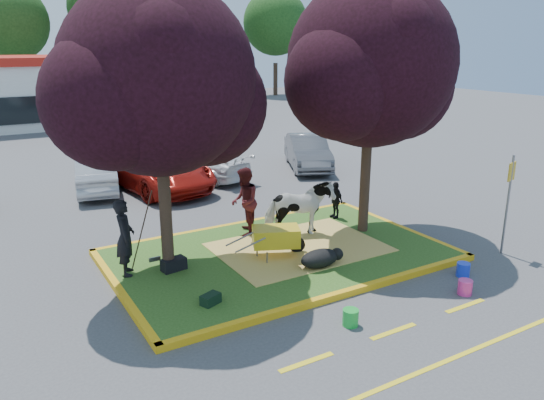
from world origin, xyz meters
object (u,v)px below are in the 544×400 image
cow (299,209)px  calf (320,258)px  wheelbarrow (276,237)px  sign_post (509,194)px  car_silver (97,174)px  bucket_pink (465,287)px  bucket_blue (463,270)px  handler (125,237)px  bucket_green (351,318)px

cow → calf: 2.19m
wheelbarrow → sign_post: bearing=-0.8°
car_silver → wheelbarrow: bearing=116.2°
bucket_pink → bucket_blue: same height
bucket_blue → bucket_pink: bearing=-137.3°
calf → handler: bearing=141.3°
bucket_green → car_silver: 12.48m
calf → sign_post: size_ratio=0.38×
handler → wheelbarrow: size_ratio=0.88×
sign_post → car_silver: size_ratio=0.66×
bucket_green → car_silver: car_silver is taller
bucket_green → bucket_pink: size_ratio=1.01×
bucket_pink → bucket_blue: size_ratio=1.00×
handler → sign_post: bearing=-94.8°
calf → sign_post: 5.16m
sign_post → car_silver: sign_post is taller
car_silver → bucket_green: bearing=110.9°
cow → calf: bearing=173.3°
cow → car_silver: (-3.58, 8.00, -0.28)m
calf → wheelbarrow: 1.23m
bucket_blue → car_silver: 13.16m
bucket_blue → car_silver: car_silver is taller
calf → bucket_blue: calf is taller
calf → bucket_blue: size_ratio=3.02×
wheelbarrow → bucket_blue: (3.36, -2.93, -0.52)m
cow → bucket_green: bearing=172.4°
sign_post → bucket_blue: bearing=178.7°
sign_post → calf: bearing=149.3°
bucket_green → bucket_pink: 3.00m
bucket_green → bucket_pink: bucket_green is taller
cow → handler: size_ratio=1.03×
car_silver → bucket_blue: bearing=127.3°
cow → wheelbarrow: size_ratio=0.91×
wheelbarrow → bucket_pink: bearing=-29.6°
cow → wheelbarrow: 1.61m
sign_post → bucket_green: bearing=174.7°
cow → sign_post: 5.37m
bucket_green → car_silver: (-1.96, 12.31, 0.48)m
handler → bucket_blue: bearing=-103.1°
calf → handler: (-4.04, 1.94, 0.68)m
wheelbarrow → bucket_blue: bearing=-17.1°
calf → wheelbarrow: size_ratio=0.49×
wheelbarrow → bucket_green: wheelbarrow is taller
cow → bucket_pink: (1.37, -4.53, -0.76)m
bucket_blue → bucket_green: bearing=-173.3°
cow → car_silver: bearing=37.2°
car_silver → sign_post: bearing=135.7°
wheelbarrow → bucket_pink: size_ratio=6.13×
cow → handler: 4.76m
cow → car_silver: 8.77m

